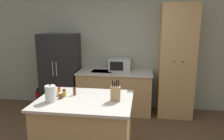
{
  "coord_description": "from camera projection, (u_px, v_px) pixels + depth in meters",
  "views": [
    {
      "loc": [
        0.58,
        -2.53,
        1.93
      ],
      "look_at": [
        0.02,
        1.4,
        1.05
      ],
      "focal_mm": 35.0,
      "sensor_mm": 36.0,
      "label": 1
    }
  ],
  "objects": [
    {
      "name": "wall_back",
      "position": [
        117.0,
        50.0,
        4.91
      ],
      "size": [
        7.2,
        0.06,
        2.6
      ],
      "color": "#9EA393",
      "rests_on": "ground_plane"
    },
    {
      "name": "refrigerator",
      "position": [
        61.0,
        72.0,
        4.85
      ],
      "size": [
        0.78,
        0.65,
        1.68
      ],
      "color": "black",
      "rests_on": "ground_plane"
    },
    {
      "name": "back_counter",
      "position": [
        115.0,
        91.0,
        4.76
      ],
      "size": [
        1.6,
        0.68,
        0.89
      ],
      "color": "tan",
      "rests_on": "ground_plane"
    },
    {
      "name": "pantry_cabinet",
      "position": [
        176.0,
        61.0,
        4.45
      ],
      "size": [
        0.69,
        0.64,
        2.28
      ],
      "color": "tan",
      "rests_on": "ground_plane"
    },
    {
      "name": "kitchen_island",
      "position": [
        86.0,
        129.0,
        3.08
      ],
      "size": [
        1.29,
        0.99,
        0.89
      ],
      "color": "tan",
      "rests_on": "ground_plane"
    },
    {
      "name": "microwave",
      "position": [
        120.0,
        65.0,
        4.73
      ],
      "size": [
        0.46,
        0.39,
        0.27
      ],
      "color": "#B2B5B7",
      "rests_on": "back_counter"
    },
    {
      "name": "knife_block",
      "position": [
        116.0,
        93.0,
        2.9
      ],
      "size": [
        0.13,
        0.07,
        0.29
      ],
      "color": "tan",
      "rests_on": "kitchen_island"
    },
    {
      "name": "spice_bottle_tall_dark",
      "position": [
        64.0,
        93.0,
        3.08
      ],
      "size": [
        0.05,
        0.05,
        0.11
      ],
      "color": "gold",
      "rests_on": "kitchen_island"
    },
    {
      "name": "spice_bottle_short_red",
      "position": [
        59.0,
        92.0,
        3.11
      ],
      "size": [
        0.05,
        0.05,
        0.12
      ],
      "color": "orange",
      "rests_on": "kitchen_island"
    },
    {
      "name": "spice_bottle_amber_oil",
      "position": [
        55.0,
        94.0,
        3.07
      ],
      "size": [
        0.04,
        0.04,
        0.1
      ],
      "color": "orange",
      "rests_on": "kitchen_island"
    },
    {
      "name": "spice_bottle_green_herb",
      "position": [
        61.0,
        96.0,
        3.0
      ],
      "size": [
        0.06,
        0.06,
        0.09
      ],
      "color": "#563319",
      "rests_on": "kitchen_island"
    },
    {
      "name": "spice_bottle_pale_salt",
      "position": [
        75.0,
        91.0,
        3.14
      ],
      "size": [
        0.04,
        0.04,
        0.12
      ],
      "color": "#563319",
      "rests_on": "kitchen_island"
    },
    {
      "name": "kettle",
      "position": [
        50.0,
        94.0,
        2.88
      ],
      "size": [
        0.14,
        0.14,
        0.24
      ],
      "color": "white",
      "rests_on": "kitchen_island"
    },
    {
      "name": "fire_extinguisher",
      "position": [
        38.0,
        100.0,
        4.93
      ],
      "size": [
        0.11,
        0.11,
        0.48
      ],
      "color": "red",
      "rests_on": "ground_plane"
    }
  ]
}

